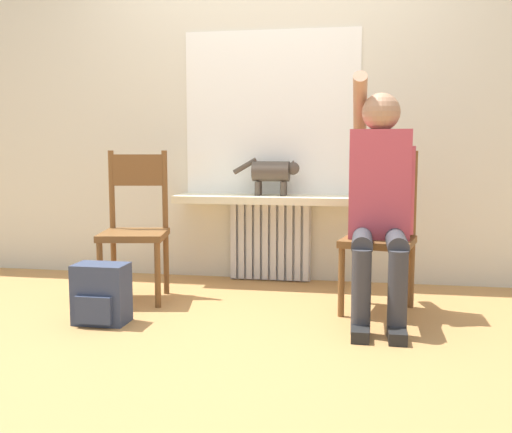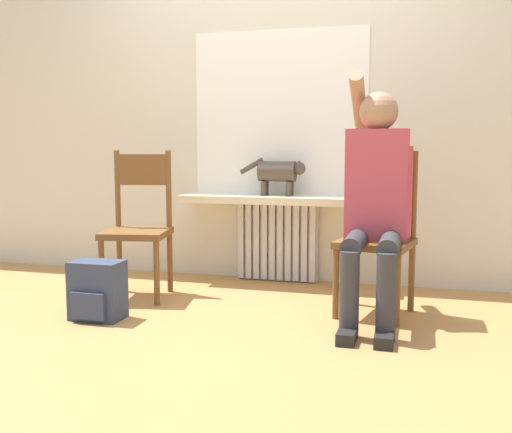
{
  "view_description": "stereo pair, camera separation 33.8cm",
  "coord_description": "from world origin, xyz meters",
  "px_view_note": "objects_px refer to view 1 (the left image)",
  "views": [
    {
      "loc": [
        0.65,
        -3.03,
        0.95
      ],
      "look_at": [
        0.0,
        0.58,
        0.53
      ],
      "focal_mm": 42.0,
      "sensor_mm": 36.0,
      "label": 1
    },
    {
      "loc": [
        0.98,
        -2.95,
        0.95
      ],
      "look_at": [
        0.0,
        0.58,
        0.53
      ],
      "focal_mm": 42.0,
      "sensor_mm": 36.0,
      "label": 2
    }
  ],
  "objects_px": {
    "cat": "(273,172)",
    "chair_right": "(380,232)",
    "backpack": "(101,294)",
    "chair_left": "(135,226)",
    "person": "(380,194)"
  },
  "relations": [
    {
      "from": "chair_left",
      "to": "backpack",
      "type": "relative_size",
      "value": 2.86
    },
    {
      "from": "chair_left",
      "to": "cat",
      "type": "distance_m",
      "value": 1.02
    },
    {
      "from": "chair_right",
      "to": "cat",
      "type": "bearing_deg",
      "value": 152.31
    },
    {
      "from": "chair_left",
      "to": "chair_right",
      "type": "relative_size",
      "value": 1.0
    },
    {
      "from": "backpack",
      "to": "chair_left",
      "type": "bearing_deg",
      "value": 91.22
    },
    {
      "from": "person",
      "to": "chair_right",
      "type": "bearing_deg",
      "value": 86.02
    },
    {
      "from": "cat",
      "to": "chair_right",
      "type": "bearing_deg",
      "value": -39.15
    },
    {
      "from": "backpack",
      "to": "person",
      "type": "bearing_deg",
      "value": 15.88
    },
    {
      "from": "chair_right",
      "to": "backpack",
      "type": "bearing_deg",
      "value": -148.61
    },
    {
      "from": "chair_left",
      "to": "backpack",
      "type": "xyz_separation_m",
      "value": [
        0.01,
        -0.54,
        -0.3
      ]
    },
    {
      "from": "chair_left",
      "to": "chair_right",
      "type": "distance_m",
      "value": 1.5
    },
    {
      "from": "chair_right",
      "to": "cat",
      "type": "height_order",
      "value": "chair_right"
    },
    {
      "from": "person",
      "to": "cat",
      "type": "relative_size",
      "value": 2.94
    },
    {
      "from": "chair_right",
      "to": "person",
      "type": "height_order",
      "value": "person"
    },
    {
      "from": "chair_left",
      "to": "cat",
      "type": "bearing_deg",
      "value": 26.66
    }
  ]
}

